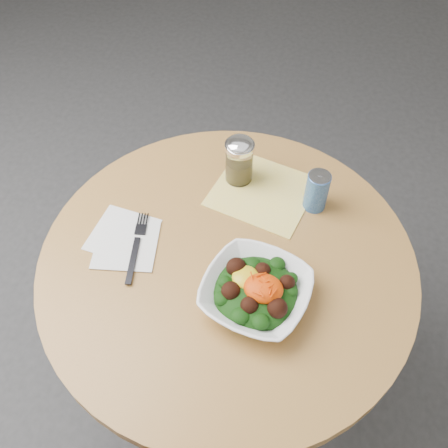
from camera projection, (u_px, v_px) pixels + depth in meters
The scene contains 8 objects.
ground at pixel (226, 376), 1.78m from camera, with size 6.00×6.00×0.00m, color #2E2E30.
table at pixel (227, 299), 1.34m from camera, with size 0.90×0.90×0.75m.
cloth_napkin at pixel (262, 192), 1.31m from camera, with size 0.25×0.23×0.00m, color yellow.
paper_napkins at pixel (124, 240), 1.22m from camera, with size 0.19×0.20×0.00m.
salad_bowl at pixel (256, 292), 1.09m from camera, with size 0.28×0.28×0.09m.
fork at pixel (137, 245), 1.20m from camera, with size 0.05×0.21×0.00m.
spice_shaker at pixel (239, 160), 1.29m from camera, with size 0.08×0.08×0.14m.
beverage_can at pixel (317, 191), 1.24m from camera, with size 0.06×0.06×0.11m.
Camera 1 is at (0.14, -0.65, 1.74)m, focal length 40.00 mm.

